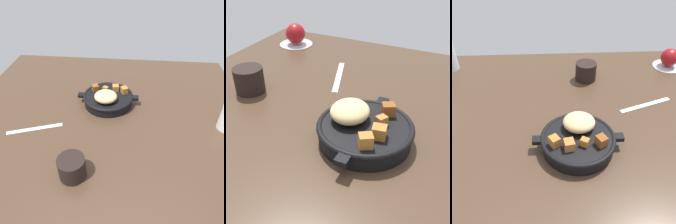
# 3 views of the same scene
# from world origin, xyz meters

# --- Properties ---
(ground_plane) EXTENTS (1.11, 1.00, 0.02)m
(ground_plane) POSITION_xyz_m (0.00, 0.00, -0.01)
(ground_plane) COLOR #473323
(cast_iron_skillet) EXTENTS (0.24, 0.20, 0.08)m
(cast_iron_skillet) POSITION_xyz_m (0.00, -0.08, 0.03)
(cast_iron_skillet) COLOR black
(cast_iron_skillet) RESTS_ON ground_plane
(saucer_plate) EXTENTS (0.12, 0.12, 0.01)m
(saucer_plate) POSITION_xyz_m (0.41, 0.35, 0.00)
(saucer_plate) COLOR #B7BABF
(saucer_plate) RESTS_ON ground_plane
(red_apple) EXTENTS (0.07, 0.07, 0.07)m
(red_apple) POSITION_xyz_m (0.41, 0.35, 0.04)
(red_apple) COLOR maroon
(red_apple) RESTS_ON saucer_plate
(butter_knife) EXTENTS (0.19, 0.08, 0.00)m
(butter_knife) POSITION_xyz_m (0.24, 0.10, 0.00)
(butter_knife) COLOR silver
(butter_knife) RESTS_ON ground_plane
(coffee_mug_dark) EXTENTS (0.08, 0.08, 0.07)m
(coffee_mug_dark) POSITION_xyz_m (0.06, 0.27, 0.03)
(coffee_mug_dark) COLOR black
(coffee_mug_dark) RESTS_ON ground_plane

